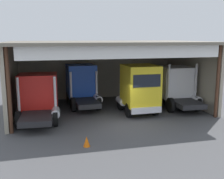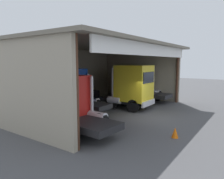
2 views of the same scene
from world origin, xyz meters
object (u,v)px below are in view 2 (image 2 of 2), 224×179
object	(u,v)px
tool_cart	(95,95)
traffic_cone	(175,133)
truck_blue_left_bay	(71,90)
truck_yellow_right_bay	(132,86)
truck_white_yard_outside	(138,84)
oil_drum	(96,95)
truck_red_center_left_bay	(67,103)

from	to	relation	value
tool_cart	traffic_cone	xyz separation A→B (m)	(-6.34, -10.67, -0.22)
truck_blue_left_bay	truck_yellow_right_bay	size ratio (longest dim) A/B	1.13
truck_white_yard_outside	oil_drum	bearing A→B (deg)	116.41
truck_red_center_left_bay	tool_cart	distance (m)	10.29
truck_white_yard_outside	oil_drum	xyz separation A→B (m)	(-1.87, 4.07, -1.32)
oil_drum	tool_cart	xyz separation A→B (m)	(-0.27, -0.07, 0.04)
traffic_cone	truck_red_center_left_bay	bearing A→B (deg)	114.24
truck_blue_left_bay	traffic_cone	xyz separation A→B (m)	(-0.99, -8.71, -1.52)
truck_red_center_left_bay	traffic_cone	world-z (taller)	truck_red_center_left_bay
truck_yellow_right_bay	truck_white_yard_outside	bearing A→B (deg)	-160.61
oil_drum	tool_cart	distance (m)	0.29
truck_white_yard_outside	truck_yellow_right_bay	bearing A→B (deg)	-158.15
oil_drum	traffic_cone	xyz separation A→B (m)	(-6.61, -10.74, -0.18)
tool_cart	traffic_cone	distance (m)	12.41
tool_cart	traffic_cone	size ratio (longest dim) A/B	1.79
truck_red_center_left_bay	truck_white_yard_outside	bearing A→B (deg)	9.63
truck_blue_left_bay	oil_drum	bearing A→B (deg)	17.61
traffic_cone	truck_white_yard_outside	bearing A→B (deg)	38.21
tool_cart	truck_red_center_left_bay	bearing A→B (deg)	-149.47
traffic_cone	tool_cart	bearing A→B (deg)	59.30
truck_blue_left_bay	truck_yellow_right_bay	bearing A→B (deg)	-44.23
truck_red_center_left_bay	truck_white_yard_outside	xyz separation A→B (m)	(10.95, 1.20, 0.10)
truck_yellow_right_bay	oil_drum	world-z (taller)	truck_yellow_right_bay
oil_drum	truck_white_yard_outside	bearing A→B (deg)	-65.29
truck_yellow_right_bay	oil_drum	xyz separation A→B (m)	(1.84, 5.43, -1.51)
truck_white_yard_outside	traffic_cone	world-z (taller)	truck_white_yard_outside
truck_red_center_left_bay	truck_yellow_right_bay	xyz separation A→B (m)	(7.24, -0.16, 0.29)
truck_yellow_right_bay	truck_blue_left_bay	bearing A→B (deg)	-42.69
truck_yellow_right_bay	oil_drum	size ratio (longest dim) A/B	4.88
truck_white_yard_outside	tool_cart	distance (m)	4.71
traffic_cone	truck_yellow_right_bay	bearing A→B (deg)	48.10
truck_blue_left_bay	truck_white_yard_outside	bearing A→B (deg)	-17.48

